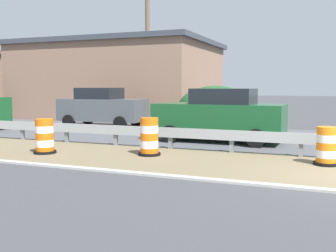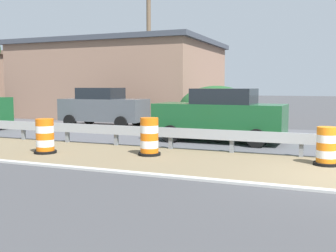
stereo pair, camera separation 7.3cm
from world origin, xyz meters
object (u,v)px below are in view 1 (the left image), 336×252
at_px(traffic_barrel_mid, 45,138).
at_px(utility_pole_near, 148,53).
at_px(traffic_barrel_nearest, 327,148).
at_px(traffic_barrel_close, 149,138).
at_px(car_distant_c, 102,107).
at_px(car_lead_far_lane, 219,115).

bearing_deg(traffic_barrel_mid, utility_pole_near, 7.13).
bearing_deg(utility_pole_near, traffic_barrel_mid, -172.87).
distance_m(traffic_barrel_mid, utility_pole_near, 11.03).
height_order(traffic_barrel_nearest, traffic_barrel_mid, traffic_barrel_mid).
xyz_separation_m(traffic_barrel_close, traffic_barrel_mid, (-0.88, 3.13, -0.03)).
xyz_separation_m(traffic_barrel_mid, utility_pole_near, (10.41, 1.30, 3.40)).
relative_size(traffic_barrel_close, car_distant_c, 0.26).
bearing_deg(traffic_barrel_nearest, traffic_barrel_mid, 98.71).
distance_m(traffic_barrel_mid, car_lead_far_lane, 6.25).
xyz_separation_m(traffic_barrel_close, car_distant_c, (6.82, 5.73, 0.48)).
xyz_separation_m(traffic_barrel_close, utility_pole_near, (9.54, 4.44, 3.37)).
bearing_deg(traffic_barrel_mid, traffic_barrel_close, -74.36).
xyz_separation_m(traffic_barrel_nearest, traffic_barrel_close, (-0.36, 4.93, 0.06)).
bearing_deg(car_distant_c, car_lead_far_lane, -26.42).
relative_size(car_lead_far_lane, utility_pole_near, 0.64).
bearing_deg(utility_pole_near, car_distant_c, 154.65).
xyz_separation_m(traffic_barrel_nearest, car_lead_far_lane, (3.24, 3.73, 0.54)).
distance_m(traffic_barrel_nearest, car_lead_far_lane, 4.97).
height_order(traffic_barrel_nearest, car_lead_far_lane, car_lead_far_lane).
distance_m(traffic_barrel_close, utility_pole_near, 11.05).
bearing_deg(traffic_barrel_close, car_distant_c, 40.04).
xyz_separation_m(car_lead_far_lane, car_distant_c, (3.22, 6.92, 0.00)).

